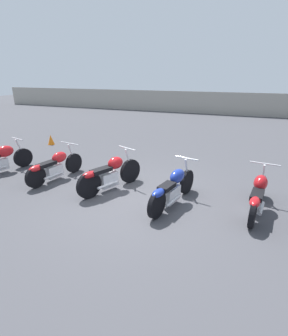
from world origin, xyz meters
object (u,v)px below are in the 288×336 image
motorcycle_slot_1 (55,166)px  motorcycle_slot_4 (258,195)px  motorcycle_slot_2 (110,174)px  traffic_cone_near (51,140)px  motorcycle_slot_0 (0,160)px  motorcycle_slot_3 (173,188)px

motorcycle_slot_1 → motorcycle_slot_4: bearing=11.1°
motorcycle_slot_2 → traffic_cone_near: 5.71m
motorcycle_slot_0 → motorcycle_slot_1: 1.95m
motorcycle_slot_1 → traffic_cone_near: bearing=141.7°
motorcycle_slot_1 → motorcycle_slot_2: motorcycle_slot_2 is taller
motorcycle_slot_0 → traffic_cone_near: (-0.91, 3.38, -0.23)m
traffic_cone_near → motorcycle_slot_4: bearing=-20.8°
motorcycle_slot_2 → motorcycle_slot_0: bearing=-155.7°
motorcycle_slot_0 → traffic_cone_near: motorcycle_slot_0 is taller
motorcycle_slot_3 → traffic_cone_near: 7.32m
motorcycle_slot_2 → motorcycle_slot_4: size_ratio=0.95×
motorcycle_slot_3 → motorcycle_slot_4: size_ratio=1.02×
motorcycle_slot_1 → motorcycle_slot_2: 1.83m
motorcycle_slot_1 → traffic_cone_near: 4.30m
motorcycle_slot_0 → motorcycle_slot_3: motorcycle_slot_3 is taller
motorcycle_slot_2 → motorcycle_slot_3: (1.76, -0.20, -0.02)m
motorcycle_slot_0 → motorcycle_slot_2: motorcycle_slot_2 is taller
motorcycle_slot_1 → motorcycle_slot_3: bearing=6.1°
motorcycle_slot_1 → motorcycle_slot_2: size_ratio=1.02×
motorcycle_slot_0 → motorcycle_slot_1: size_ratio=1.02×
motorcycle_slot_0 → motorcycle_slot_1: (1.94, 0.16, -0.03)m
motorcycle_slot_3 → motorcycle_slot_4: (1.84, 0.35, -0.01)m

